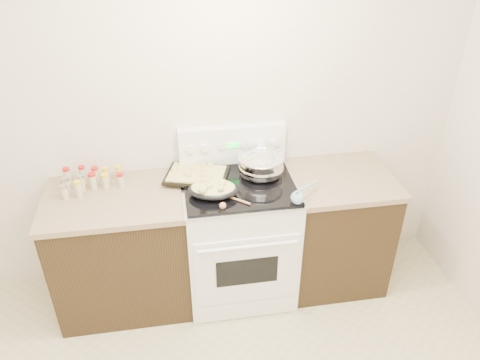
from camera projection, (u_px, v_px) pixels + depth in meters
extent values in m
cube|color=beige|center=(180.00, 110.00, 3.19)|extent=(4.00, 0.05, 2.70)
cube|color=black|center=(123.00, 252.00, 3.31)|extent=(0.90, 0.64, 0.88)
cube|color=brown|center=(114.00, 199.00, 3.07)|extent=(0.93, 0.67, 0.04)
cube|color=black|center=(334.00, 230.00, 3.53)|extent=(0.70, 0.64, 0.88)
cube|color=brown|center=(341.00, 179.00, 3.28)|extent=(0.73, 0.67, 0.04)
cube|color=white|center=(239.00, 239.00, 3.41)|extent=(0.76, 0.66, 0.92)
cube|color=white|center=(247.00, 271.00, 3.13)|extent=(0.70, 0.01, 0.55)
cube|color=black|center=(247.00, 272.00, 3.13)|extent=(0.42, 0.01, 0.22)
cylinder|color=white|center=(248.00, 247.00, 2.97)|extent=(0.65, 0.02, 0.02)
cube|color=white|center=(246.00, 310.00, 3.33)|extent=(0.70, 0.01, 0.14)
cube|color=silver|center=(239.00, 185.00, 3.16)|extent=(0.78, 0.68, 0.01)
cube|color=black|center=(239.00, 184.00, 3.16)|extent=(0.74, 0.64, 0.01)
cube|color=white|center=(232.00, 145.00, 3.32)|extent=(0.76, 0.07, 0.28)
cylinder|color=white|center=(190.00, 149.00, 3.24)|extent=(0.06, 0.02, 0.06)
cylinder|color=white|center=(205.00, 148.00, 3.25)|extent=(0.06, 0.02, 0.06)
cylinder|color=white|center=(261.00, 144.00, 3.31)|extent=(0.06, 0.02, 0.06)
cylinder|color=white|center=(275.00, 143.00, 3.32)|extent=(0.06, 0.02, 0.06)
cube|color=#19E533|center=(233.00, 146.00, 3.28)|extent=(0.09, 0.00, 0.04)
cube|color=silver|center=(222.00, 147.00, 3.27)|extent=(0.05, 0.00, 0.05)
cube|color=silver|center=(244.00, 145.00, 3.29)|extent=(0.05, 0.00, 0.05)
ellipsoid|color=silver|center=(261.00, 167.00, 3.21)|extent=(0.39, 0.39, 0.19)
cylinder|color=silver|center=(261.00, 174.00, 3.24)|extent=(0.17, 0.17, 0.01)
torus|color=silver|center=(261.00, 157.00, 3.17)|extent=(0.32, 0.32, 0.02)
cylinder|color=silver|center=(261.00, 164.00, 3.20)|extent=(0.30, 0.30, 0.11)
cylinder|color=brown|center=(261.00, 159.00, 3.18)|extent=(0.28, 0.28, 0.00)
cube|color=beige|center=(269.00, 158.00, 3.18)|extent=(0.04, 0.04, 0.02)
cube|color=beige|center=(246.00, 162.00, 3.13)|extent=(0.03, 0.03, 0.02)
cube|color=beige|center=(257.00, 162.00, 3.13)|extent=(0.04, 0.04, 0.02)
cube|color=beige|center=(259.00, 164.00, 3.11)|extent=(0.03, 0.03, 0.02)
cube|color=beige|center=(244.00, 159.00, 3.16)|extent=(0.04, 0.04, 0.03)
cube|color=beige|center=(259.00, 163.00, 3.12)|extent=(0.02, 0.02, 0.02)
cube|color=beige|center=(263.00, 167.00, 3.08)|extent=(0.04, 0.04, 0.02)
cube|color=beige|center=(256.00, 153.00, 3.24)|extent=(0.03, 0.03, 0.02)
cube|color=beige|center=(270.00, 151.00, 3.26)|extent=(0.03, 0.03, 0.02)
cube|color=beige|center=(270.00, 163.00, 3.11)|extent=(0.03, 0.03, 0.02)
cube|color=beige|center=(255.00, 160.00, 3.15)|extent=(0.03, 0.03, 0.02)
cube|color=beige|center=(264.00, 166.00, 3.08)|extent=(0.03, 0.03, 0.02)
cube|color=beige|center=(277.00, 159.00, 3.16)|extent=(0.02, 0.02, 0.02)
cube|color=beige|center=(257.00, 163.00, 3.12)|extent=(0.04, 0.04, 0.02)
cube|color=beige|center=(264.00, 155.00, 3.21)|extent=(0.03, 0.03, 0.02)
cube|color=beige|center=(265.00, 161.00, 3.14)|extent=(0.03, 0.03, 0.03)
ellipsoid|color=black|center=(213.00, 190.00, 3.01)|extent=(0.36, 0.28, 0.08)
ellipsoid|color=#CEC36E|center=(213.00, 188.00, 3.01)|extent=(0.33, 0.25, 0.06)
sphere|color=#CEC36E|center=(221.00, 189.00, 2.93)|extent=(0.04, 0.04, 0.04)
sphere|color=#CEC36E|center=(202.00, 190.00, 2.92)|extent=(0.05, 0.05, 0.05)
sphere|color=#CEC36E|center=(222.00, 184.00, 2.98)|extent=(0.04, 0.04, 0.04)
sphere|color=#CEC36E|center=(209.00, 186.00, 2.96)|extent=(0.05, 0.05, 0.05)
sphere|color=#CEC36E|center=(223.00, 182.00, 3.00)|extent=(0.05, 0.05, 0.05)
sphere|color=#CEC36E|center=(203.00, 189.00, 2.94)|extent=(0.06, 0.06, 0.06)
sphere|color=#CEC36E|center=(204.00, 180.00, 3.03)|extent=(0.04, 0.04, 0.04)
sphere|color=#CEC36E|center=(207.00, 180.00, 3.03)|extent=(0.04, 0.04, 0.04)
cube|color=black|center=(197.00, 176.00, 3.22)|extent=(0.49, 0.40, 0.02)
cube|color=#CEC36E|center=(197.00, 174.00, 3.21)|extent=(0.43, 0.35, 0.02)
sphere|color=#CEC36E|center=(190.00, 175.00, 3.17)|extent=(0.03, 0.03, 0.03)
sphere|color=#CEC36E|center=(205.00, 176.00, 3.17)|extent=(0.04, 0.04, 0.04)
sphere|color=#CEC36E|center=(203.00, 170.00, 3.23)|extent=(0.03, 0.03, 0.03)
sphere|color=#CEC36E|center=(208.00, 177.00, 3.15)|extent=(0.05, 0.05, 0.05)
sphere|color=#CEC36E|center=(188.00, 174.00, 3.19)|extent=(0.04, 0.04, 0.04)
sphere|color=#CEC36E|center=(174.00, 170.00, 3.23)|extent=(0.04, 0.04, 0.04)
sphere|color=#CEC36E|center=(192.00, 169.00, 3.25)|extent=(0.04, 0.04, 0.04)
sphere|color=#CEC36E|center=(202.00, 176.00, 3.17)|extent=(0.04, 0.04, 0.04)
sphere|color=#CEC36E|center=(211.00, 165.00, 3.30)|extent=(0.05, 0.05, 0.05)
sphere|color=#CEC36E|center=(204.00, 165.00, 3.29)|extent=(0.04, 0.04, 0.04)
cylinder|color=#B67F53|center=(234.00, 199.00, 2.98)|extent=(0.19, 0.16, 0.01)
sphere|color=#B67F53|center=(223.00, 206.00, 2.91)|extent=(0.04, 0.04, 0.04)
sphere|color=#79A4B4|center=(297.00, 198.00, 2.95)|extent=(0.09, 0.09, 0.09)
cylinder|color=#79A4B4|center=(307.00, 187.00, 3.01)|extent=(0.21, 0.20, 0.07)
cylinder|color=#BFB28C|center=(68.00, 178.00, 3.15)|extent=(0.04, 0.04, 0.11)
cylinder|color=#B21414|center=(66.00, 169.00, 3.12)|extent=(0.05, 0.05, 0.02)
cylinder|color=#BFB28C|center=(83.00, 176.00, 3.18)|extent=(0.04, 0.04, 0.11)
cylinder|color=#B21414|center=(81.00, 167.00, 3.14)|extent=(0.04, 0.04, 0.02)
cylinder|color=#BFB28C|center=(96.00, 176.00, 3.18)|extent=(0.04, 0.04, 0.10)
cylinder|color=#B21414|center=(94.00, 168.00, 3.14)|extent=(0.05, 0.05, 0.02)
cylinder|color=#BFB28C|center=(106.00, 176.00, 3.19)|extent=(0.04, 0.04, 0.10)
cylinder|color=gold|center=(105.00, 169.00, 3.16)|extent=(0.05, 0.05, 0.02)
cylinder|color=#BFB28C|center=(119.00, 174.00, 3.21)|extent=(0.04, 0.04, 0.09)
cylinder|color=gold|center=(118.00, 167.00, 3.19)|extent=(0.05, 0.05, 0.02)
cylinder|color=#BFB28C|center=(67.00, 186.00, 3.08)|extent=(0.05, 0.05, 0.09)
cylinder|color=#B2B2B7|center=(65.00, 179.00, 3.05)|extent=(0.05, 0.05, 0.02)
cylinder|color=#BFB28C|center=(82.00, 184.00, 3.09)|extent=(0.04, 0.04, 0.10)
cylinder|color=#B2B2B7|center=(80.00, 176.00, 3.06)|extent=(0.05, 0.05, 0.02)
cylinder|color=#BFB28C|center=(93.00, 182.00, 3.11)|extent=(0.05, 0.05, 0.10)
cylinder|color=#B21414|center=(91.00, 174.00, 3.08)|extent=(0.05, 0.05, 0.02)
cylinder|color=#BFB28C|center=(106.00, 182.00, 3.12)|extent=(0.05, 0.05, 0.09)
cylinder|color=gold|center=(104.00, 175.00, 3.10)|extent=(0.05, 0.05, 0.02)
cylinder|color=#BFB28C|center=(121.00, 181.00, 3.14)|extent=(0.04, 0.04, 0.09)
cylinder|color=#B21414|center=(120.00, 174.00, 3.11)|extent=(0.05, 0.05, 0.02)
cylinder|color=#BFB28C|center=(65.00, 193.00, 3.01)|extent=(0.05, 0.05, 0.09)
cylinder|color=#B2B2B7|center=(63.00, 186.00, 2.99)|extent=(0.05, 0.05, 0.02)
cylinder|color=#BFB28C|center=(79.00, 190.00, 3.03)|extent=(0.04, 0.04, 0.10)
cylinder|color=gold|center=(77.00, 182.00, 2.99)|extent=(0.05, 0.05, 0.02)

